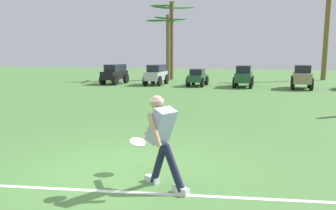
{
  "coord_description": "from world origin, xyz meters",
  "views": [
    {
      "loc": [
        2.21,
        -5.09,
        2.04
      ],
      "look_at": [
        0.28,
        1.96,
        0.9
      ],
      "focal_mm": 35.0,
      "sensor_mm": 36.0,
      "label": 1
    }
  ],
  "objects_px": {
    "parked_car_slot_a": "(115,73)",
    "parked_car_slot_d": "(244,75)",
    "frisbee_thrower": "(162,136)",
    "parked_car_slot_c": "(198,77)",
    "frisbee_in_flight": "(138,142)",
    "palm_tree_right_of_centre": "(327,26)",
    "parked_car_slot_b": "(156,74)",
    "parked_car_slot_e": "(302,76)",
    "palm_tree_far_left": "(168,40)",
    "palm_tree_left_of_centre": "(171,33)"
  },
  "relations": [
    {
      "from": "parked_car_slot_a",
      "to": "parked_car_slot_d",
      "type": "relative_size",
      "value": 1.0
    },
    {
      "from": "frisbee_thrower",
      "to": "parked_car_slot_c",
      "type": "height_order",
      "value": "frisbee_thrower"
    },
    {
      "from": "parked_car_slot_a",
      "to": "frisbee_in_flight",
      "type": "bearing_deg",
      "value": -64.26
    },
    {
      "from": "parked_car_slot_d",
      "to": "palm_tree_right_of_centre",
      "type": "bearing_deg",
      "value": 51.35
    },
    {
      "from": "frisbee_thrower",
      "to": "palm_tree_right_of_centre",
      "type": "bearing_deg",
      "value": 74.89
    },
    {
      "from": "parked_car_slot_b",
      "to": "parked_car_slot_e",
      "type": "distance_m",
      "value": 9.1
    },
    {
      "from": "parked_car_slot_d",
      "to": "parked_car_slot_e",
      "type": "bearing_deg",
      "value": -3.74
    },
    {
      "from": "parked_car_slot_b",
      "to": "palm_tree_far_left",
      "type": "distance_m",
      "value": 4.88
    },
    {
      "from": "frisbee_in_flight",
      "to": "parked_car_slot_c",
      "type": "bearing_deg",
      "value": 96.42
    },
    {
      "from": "frisbee_thrower",
      "to": "palm_tree_far_left",
      "type": "bearing_deg",
      "value": 105.04
    },
    {
      "from": "frisbee_thrower",
      "to": "parked_car_slot_c",
      "type": "relative_size",
      "value": 0.64
    },
    {
      "from": "frisbee_thrower",
      "to": "frisbee_in_flight",
      "type": "bearing_deg",
      "value": 137.33
    },
    {
      "from": "parked_car_slot_c",
      "to": "palm_tree_right_of_centre",
      "type": "distance_m",
      "value": 12.04
    },
    {
      "from": "frisbee_in_flight",
      "to": "palm_tree_right_of_centre",
      "type": "bearing_deg",
      "value": 73.16
    },
    {
      "from": "parked_car_slot_d",
      "to": "parked_car_slot_e",
      "type": "relative_size",
      "value": 1.01
    },
    {
      "from": "parked_car_slot_c",
      "to": "parked_car_slot_e",
      "type": "xyz_separation_m",
      "value": [
        6.27,
        -0.11,
        0.18
      ]
    },
    {
      "from": "parked_car_slot_a",
      "to": "parked_car_slot_b",
      "type": "bearing_deg",
      "value": 2.75
    },
    {
      "from": "frisbee_in_flight",
      "to": "parked_car_slot_d",
      "type": "distance_m",
      "value": 15.85
    },
    {
      "from": "parked_car_slot_b",
      "to": "parked_car_slot_e",
      "type": "height_order",
      "value": "parked_car_slot_e"
    },
    {
      "from": "palm_tree_right_of_centre",
      "to": "parked_car_slot_d",
      "type": "bearing_deg",
      "value": -128.65
    },
    {
      "from": "parked_car_slot_e",
      "to": "palm_tree_right_of_centre",
      "type": "distance_m",
      "value": 8.65
    },
    {
      "from": "parked_car_slot_a",
      "to": "palm_tree_left_of_centre",
      "type": "xyz_separation_m",
      "value": [
        2.74,
        4.92,
        2.98
      ]
    },
    {
      "from": "parked_car_slot_a",
      "to": "parked_car_slot_b",
      "type": "xyz_separation_m",
      "value": [
        2.96,
        0.14,
        0.0
      ]
    },
    {
      "from": "palm_tree_far_left",
      "to": "parked_car_slot_a",
      "type": "bearing_deg",
      "value": -120.94
    },
    {
      "from": "frisbee_in_flight",
      "to": "parked_car_slot_b",
      "type": "height_order",
      "value": "parked_car_slot_b"
    },
    {
      "from": "parked_car_slot_c",
      "to": "parked_car_slot_e",
      "type": "relative_size",
      "value": 0.92
    },
    {
      "from": "parked_car_slot_c",
      "to": "palm_tree_far_left",
      "type": "relative_size",
      "value": 0.44
    },
    {
      "from": "palm_tree_far_left",
      "to": "parked_car_slot_c",
      "type": "bearing_deg",
      "value": -53.93
    },
    {
      "from": "parked_car_slot_e",
      "to": "parked_car_slot_b",
      "type": "bearing_deg",
      "value": 178.62
    },
    {
      "from": "frisbee_thrower",
      "to": "parked_car_slot_a",
      "type": "distance_m",
      "value": 18.15
    },
    {
      "from": "parked_car_slot_a",
      "to": "parked_car_slot_e",
      "type": "relative_size",
      "value": 1.01
    },
    {
      "from": "parked_car_slot_a",
      "to": "palm_tree_far_left",
      "type": "height_order",
      "value": "palm_tree_far_left"
    },
    {
      "from": "parked_car_slot_e",
      "to": "frisbee_thrower",
      "type": "bearing_deg",
      "value": -103.58
    },
    {
      "from": "frisbee_thrower",
      "to": "parked_car_slot_e",
      "type": "xyz_separation_m",
      "value": [
        3.9,
        16.14,
        -0.06
      ]
    },
    {
      "from": "parked_car_slot_e",
      "to": "parked_car_slot_a",
      "type": "bearing_deg",
      "value": 179.63
    },
    {
      "from": "parked_car_slot_c",
      "to": "palm_tree_left_of_centre",
      "type": "bearing_deg",
      "value": 121.92
    },
    {
      "from": "frisbee_in_flight",
      "to": "palm_tree_right_of_centre",
      "type": "relative_size",
      "value": 0.05
    },
    {
      "from": "parked_car_slot_d",
      "to": "palm_tree_far_left",
      "type": "xyz_separation_m",
      "value": [
        -6.07,
        4.23,
        2.4
      ]
    },
    {
      "from": "palm_tree_right_of_centre",
      "to": "parked_car_slot_e",
      "type": "bearing_deg",
      "value": -108.29
    },
    {
      "from": "frisbee_thrower",
      "to": "palm_tree_right_of_centre",
      "type": "height_order",
      "value": "palm_tree_right_of_centre"
    },
    {
      "from": "parked_car_slot_a",
      "to": "palm_tree_far_left",
      "type": "distance_m",
      "value": 5.64
    },
    {
      "from": "parked_car_slot_c",
      "to": "palm_tree_far_left",
      "type": "xyz_separation_m",
      "value": [
        -3.16,
        4.34,
        2.56
      ]
    },
    {
      "from": "parked_car_slot_d",
      "to": "palm_tree_far_left",
      "type": "relative_size",
      "value": 0.48
    },
    {
      "from": "parked_car_slot_d",
      "to": "parked_car_slot_e",
      "type": "distance_m",
      "value": 3.37
    },
    {
      "from": "frisbee_thrower",
      "to": "palm_tree_left_of_centre",
      "type": "bearing_deg",
      "value": 104.36
    },
    {
      "from": "frisbee_in_flight",
      "to": "palm_tree_far_left",
      "type": "distance_m",
      "value": 20.8
    },
    {
      "from": "parked_car_slot_a",
      "to": "parked_car_slot_b",
      "type": "relative_size",
      "value": 1.01
    },
    {
      "from": "frisbee_in_flight",
      "to": "palm_tree_right_of_centre",
      "type": "xyz_separation_m",
      "value": [
        7.0,
        23.13,
        3.65
      ]
    },
    {
      "from": "parked_car_slot_c",
      "to": "palm_tree_left_of_centre",
      "type": "relative_size",
      "value": 0.36
    },
    {
      "from": "frisbee_in_flight",
      "to": "parked_car_slot_a",
      "type": "distance_m",
      "value": 17.39
    }
  ]
}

